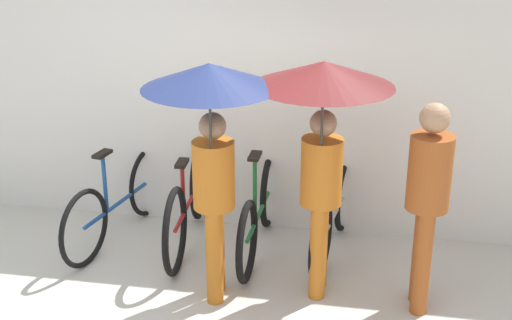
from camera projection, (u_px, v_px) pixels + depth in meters
The scene contains 8 objects.
back_wall at pixel (234, 104), 6.55m from camera, with size 10.69×0.12×2.37m.
parked_bicycle_0 at pixel (119, 201), 6.53m from camera, with size 0.53×1.76×1.08m.
parked_bicycle_1 at pixel (188, 202), 6.44m from camera, with size 0.44×1.84×1.11m.
parked_bicycle_2 at pixel (259, 212), 6.31m from camera, with size 0.44×1.74×0.99m.
parked_bicycle_3 at pixel (334, 214), 6.28m from camera, with size 0.44×1.65×1.06m.
pedestrian_leading at pixel (211, 120), 5.08m from camera, with size 0.96×0.96×1.94m.
pedestrian_center at pixel (323, 114), 5.14m from camera, with size 1.02×1.02×1.93m.
pedestrian_trailing at pixel (428, 193), 5.23m from camera, with size 0.32×0.32×1.65m.
Camera 1 is at (1.30, -4.07, 3.10)m, focal length 50.00 mm.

